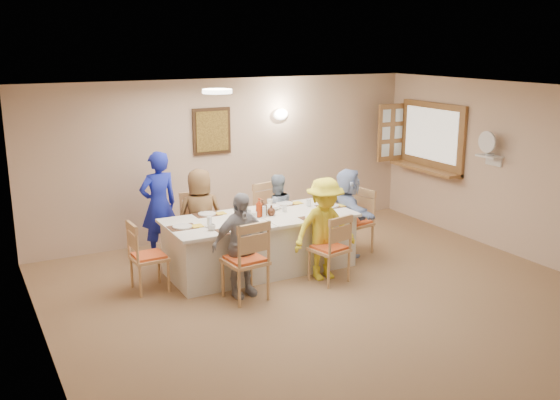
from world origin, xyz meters
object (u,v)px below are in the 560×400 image
chair_front_right (329,247)px  serving_hatch (432,137)px  dining_table (260,243)px  chair_front_left (245,259)px  condiment_ketchup (259,208)px  chair_back_left (198,227)px  desk_fan (489,146)px  chair_right_end (355,222)px  chair_back_right (272,216)px  diner_right_end (348,212)px  diner_back_right (276,212)px  diner_front_left (241,245)px  diner_front_right (325,229)px  diner_back_left (200,216)px  chair_left_end (149,256)px  caregiver (159,205)px

chair_front_right → serving_hatch: bearing=-165.3°
serving_hatch → dining_table: serving_hatch is taller
chair_front_left → chair_front_right: bearing=174.5°
dining_table → chair_front_right: (0.60, -0.80, 0.08)m
condiment_ketchup → chair_back_left: bearing=125.4°
desk_fan → chair_right_end: size_ratio=0.32×
dining_table → chair_back_right: chair_back_right is taller
chair_back_right → diner_right_end: (0.82, -0.80, 0.15)m
desk_fan → chair_front_right: bearing=-177.7°
chair_right_end → chair_front_right: bearing=-60.4°
serving_hatch → diner_right_end: bearing=-162.6°
condiment_ketchup → chair_front_left: bearing=-126.4°
diner_back_right → diner_front_left: diner_front_left is taller
chair_front_left → serving_hatch: bearing=-166.0°
diner_front_right → condiment_ketchup: bearing=136.1°
chair_right_end → condiment_ketchup: size_ratio=3.65×
serving_hatch → chair_front_left: bearing=-160.5°
dining_table → diner_front_right: (0.60, -0.68, 0.30)m
desk_fan → diner_back_right: (-2.82, 1.37, -0.97)m
desk_fan → diner_back_left: (-4.02, 1.37, -0.88)m
diner_front_right → diner_right_end: size_ratio=1.06×
chair_front_left → chair_front_right: (1.20, 0.00, -0.05)m
desk_fan → serving_hatch: bearing=85.3°
chair_left_end → chair_right_end: chair_right_end is taller
desk_fan → chair_front_right: (-2.82, -0.11, -1.09)m
chair_back_left → dining_table: bearing=-45.4°
diner_back_right → chair_front_right: bearing=96.9°
chair_back_left → diner_right_end: (2.02, -0.80, 0.16)m
diner_front_right → condiment_ketchup: 0.93m
desk_fan → diner_front_left: desk_fan is taller
dining_table → condiment_ketchup: size_ratio=9.90×
caregiver → condiment_ketchup: size_ratio=6.00×
chair_front_left → diner_back_left: (0.00, 1.48, 0.17)m
diner_front_left → caregiver: 1.89m
dining_table → diner_front_left: bearing=-131.4°
chair_back_right → diner_front_left: diner_front_left is taller
chair_front_right → diner_back_left: (-1.20, 1.48, 0.21)m
diner_front_left → caregiver: size_ratio=0.83×
dining_table → serving_hatch: bearing=10.6°
dining_table → diner_front_left: (-0.60, -0.68, 0.27)m
chair_front_left → diner_back_right: size_ratio=0.88×
chair_front_left → chair_left_end: (-0.95, 0.80, -0.05)m
dining_table → diner_front_right: size_ratio=1.90×
desk_fan → caregiver: desk_fan is taller
diner_back_right → chair_left_end: bearing=24.4°
chair_back_left → diner_front_right: 1.92m
serving_hatch → desk_fan: 1.36m
desk_fan → diner_front_left: size_ratio=0.23×
diner_front_right → diner_right_end: 1.07m
desk_fan → diner_front_right: desk_fan is taller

